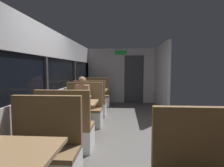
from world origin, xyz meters
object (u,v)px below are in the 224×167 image
at_px(bench_far_window_facing_end, 90,105).
at_px(bench_mid_window_facing_end, 66,131).
at_px(seated_passenger, 83,105).
at_px(bench_mid_window_facing_entry, 84,113).
at_px(bench_far_window_facing_entry, 97,98).
at_px(dining_table_far_window, 94,92).
at_px(bench_near_window_facing_entry, 42,157).
at_px(dining_table_mid_window, 76,106).
at_px(dining_table_near_window, 6,162).

bearing_deg(bench_far_window_facing_end, bench_mid_window_facing_end, -90.00).
distance_m(bench_mid_window_facing_end, seated_passenger, 1.34).
height_order(bench_mid_window_facing_end, bench_mid_window_facing_entry, same).
xyz_separation_m(bench_mid_window_facing_entry, bench_far_window_facing_entry, (0.00, 2.35, 0.00)).
distance_m(bench_mid_window_facing_end, dining_table_far_window, 3.06).
height_order(bench_mid_window_facing_entry, seated_passenger, seated_passenger).
relative_size(bench_mid_window_facing_entry, bench_far_window_facing_end, 1.00).
relative_size(bench_near_window_facing_entry, bench_mid_window_facing_entry, 1.00).
bearing_deg(bench_far_window_facing_entry, bench_far_window_facing_end, -90.00).
xyz_separation_m(bench_far_window_facing_end, bench_far_window_facing_entry, (0.00, 1.40, 0.00)).
distance_m(bench_near_window_facing_entry, bench_far_window_facing_end, 3.29).
height_order(bench_mid_window_facing_entry, dining_table_far_window, bench_mid_window_facing_entry).
distance_m(bench_near_window_facing_entry, dining_table_mid_window, 1.68).
bearing_deg(bench_far_window_facing_end, bench_far_window_facing_entry, 90.00).
xyz_separation_m(bench_far_window_facing_entry, seated_passenger, (0.00, -2.42, 0.21)).
height_order(bench_near_window_facing_entry, dining_table_far_window, bench_near_window_facing_entry).
relative_size(dining_table_near_window, bench_far_window_facing_entry, 0.82).
relative_size(dining_table_mid_window, seated_passenger, 0.71).
bearing_deg(bench_far_window_facing_entry, dining_table_near_window, -90.00).
bearing_deg(bench_far_window_facing_end, dining_table_far_window, 90.00).
distance_m(dining_table_mid_window, bench_far_window_facing_end, 1.68).
bearing_deg(bench_mid_window_facing_end, bench_near_window_facing_entry, -90.00).
height_order(dining_table_mid_window, seated_passenger, seated_passenger).
xyz_separation_m(dining_table_mid_window, bench_far_window_facing_entry, (0.00, 3.05, -0.31)).
distance_m(bench_near_window_facing_entry, seated_passenger, 2.28).
distance_m(dining_table_far_window, bench_far_window_facing_entry, 0.77).
relative_size(bench_mid_window_facing_entry, seated_passenger, 0.87).
xyz_separation_m(bench_near_window_facing_entry, seated_passenger, (0.00, 2.27, 0.21)).
xyz_separation_m(dining_table_mid_window, bench_mid_window_facing_end, (0.00, -0.70, -0.31)).
height_order(bench_far_window_facing_end, bench_far_window_facing_entry, same).
relative_size(bench_mid_window_facing_end, seated_passenger, 0.87).
bearing_deg(seated_passenger, dining_table_near_window, -90.00).
relative_size(dining_table_near_window, bench_mid_window_facing_end, 0.82).
bearing_deg(dining_table_near_window, bench_near_window_facing_entry, 90.00).
height_order(dining_table_far_window, bench_far_window_facing_entry, bench_far_window_facing_entry).
bearing_deg(dining_table_near_window, dining_table_mid_window, 90.00).
bearing_deg(seated_passenger, dining_table_far_window, 90.00).
height_order(dining_table_mid_window, bench_far_window_facing_end, bench_far_window_facing_end).
relative_size(bench_far_window_facing_end, bench_far_window_facing_entry, 1.00).
xyz_separation_m(bench_mid_window_facing_entry, seated_passenger, (0.00, -0.07, 0.21)).
bearing_deg(bench_mid_window_facing_end, dining_table_far_window, 90.00).
xyz_separation_m(bench_mid_window_facing_end, bench_far_window_facing_entry, (0.00, 3.75, 0.00)).
height_order(dining_table_mid_window, bench_mid_window_facing_entry, bench_mid_window_facing_entry).
distance_m(dining_table_near_window, dining_table_far_window, 4.69).
bearing_deg(bench_far_window_facing_end, dining_table_mid_window, -90.00).
xyz_separation_m(dining_table_near_window, bench_far_window_facing_entry, (0.00, 5.39, -0.31)).
height_order(bench_near_window_facing_entry, bench_far_window_facing_entry, same).
xyz_separation_m(dining_table_mid_window, dining_table_far_window, (0.00, 2.35, 0.00)).
relative_size(dining_table_near_window, dining_table_mid_window, 1.00).
xyz_separation_m(bench_mid_window_facing_end, bench_mid_window_facing_entry, (0.00, 1.40, 0.00)).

